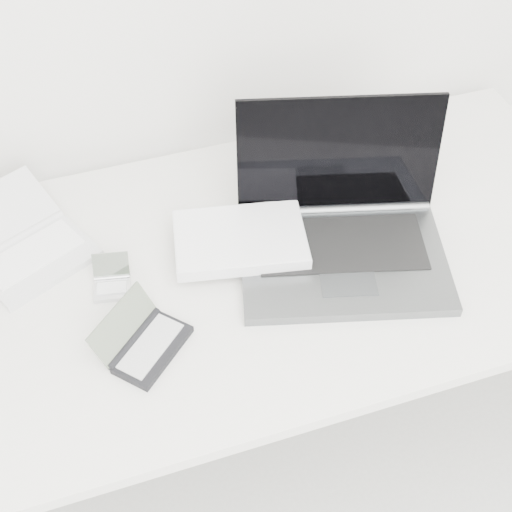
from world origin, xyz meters
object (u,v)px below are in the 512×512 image
object	(u,v)px
laptop_large	(316,233)
palmtop_charcoal	(144,343)
desk	(263,272)
netbook_open_white	(26,247)

from	to	relation	value
laptop_large	palmtop_charcoal	size ratio (longest dim) A/B	2.99
desk	laptop_large	size ratio (longest dim) A/B	2.62
laptop_large	netbook_open_white	bearing A→B (deg)	177.97
netbook_open_white	palmtop_charcoal	bearing A→B (deg)	-85.17
netbook_open_white	laptop_large	bearing A→B (deg)	-42.20
desk	laptop_large	xyz separation A→B (m)	(0.12, -0.01, 0.09)
desk	palmtop_charcoal	world-z (taller)	palmtop_charcoal
laptop_large	netbook_open_white	size ratio (longest dim) A/B	1.69
desk	palmtop_charcoal	bearing A→B (deg)	-152.86
desk	palmtop_charcoal	distance (m)	0.33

